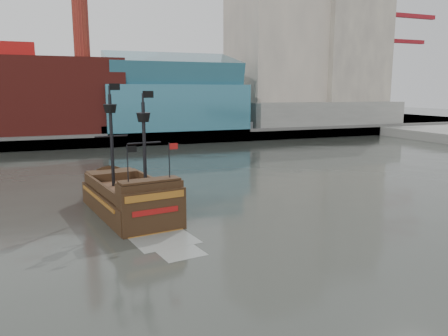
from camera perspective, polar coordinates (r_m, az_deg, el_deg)
name	(u,v)px	position (r m, az deg, el deg)	size (l,w,h in m)	color
ground	(299,258)	(29.69, 9.80, -11.53)	(400.00, 400.00, 0.00)	#2C2F2A
promenade_far	(114,129)	(116.84, -14.18, 4.98)	(220.00, 60.00, 2.00)	slate
seawall	(134,140)	(87.75, -11.72, 3.66)	(220.00, 1.00, 2.60)	#4C4C49
skyline	(136,32)	(110.70, -11.42, 17.04)	(149.00, 45.00, 62.00)	brown
crane_a	(388,62)	(140.97, 20.61, 12.86)	(22.50, 4.00, 32.25)	slate
crane_b	(389,75)	(154.65, 20.73, 11.24)	(19.10, 4.00, 26.25)	slate
pirate_ship	(130,202)	(39.68, -12.21, -4.35)	(7.32, 16.99, 12.30)	black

